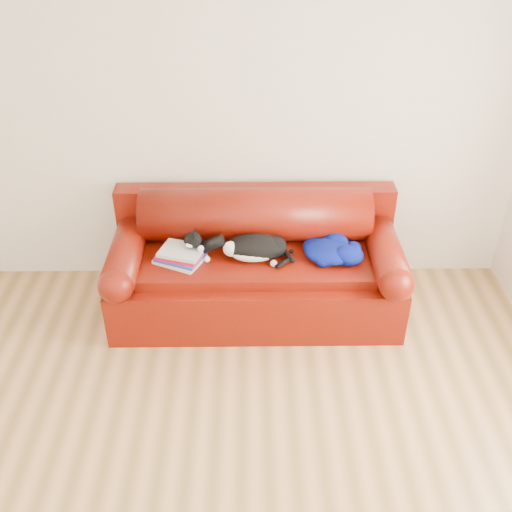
{
  "coord_description": "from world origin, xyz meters",
  "views": [
    {
      "loc": [
        0.22,
        -2.12,
        2.91
      ],
      "look_at": [
        0.25,
        1.35,
        0.58
      ],
      "focal_mm": 42.0,
      "sensor_mm": 36.0,
      "label": 1
    }
  ],
  "objects_px": {
    "cat": "(255,248)",
    "blanket": "(332,250)",
    "book_stack": "(181,255)",
    "sofa_base": "(256,283)"
  },
  "relations": [
    {
      "from": "sofa_base",
      "to": "cat",
      "type": "xyz_separation_m",
      "value": [
        -0.01,
        -0.06,
        0.35
      ]
    },
    {
      "from": "sofa_base",
      "to": "cat",
      "type": "relative_size",
      "value": 3.35
    },
    {
      "from": "cat",
      "to": "blanket",
      "type": "relative_size",
      "value": 1.39
    },
    {
      "from": "cat",
      "to": "blanket",
      "type": "xyz_separation_m",
      "value": [
        0.55,
        0.01,
        -0.03
      ]
    },
    {
      "from": "sofa_base",
      "to": "book_stack",
      "type": "relative_size",
      "value": 5.35
    },
    {
      "from": "sofa_base",
      "to": "book_stack",
      "type": "height_order",
      "value": "book_stack"
    },
    {
      "from": "book_stack",
      "to": "blanket",
      "type": "distance_m",
      "value": 1.08
    },
    {
      "from": "cat",
      "to": "book_stack",
      "type": "bearing_deg",
      "value": -176.87
    },
    {
      "from": "sofa_base",
      "to": "blanket",
      "type": "relative_size",
      "value": 4.65
    },
    {
      "from": "book_stack",
      "to": "blanket",
      "type": "xyz_separation_m",
      "value": [
        1.08,
        0.04,
        0.01
      ]
    }
  ]
}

